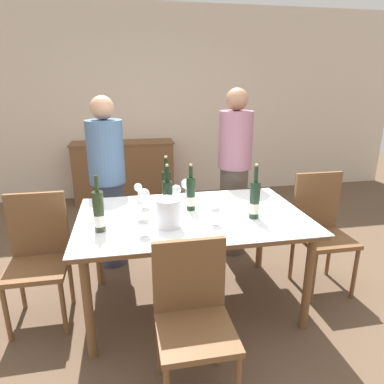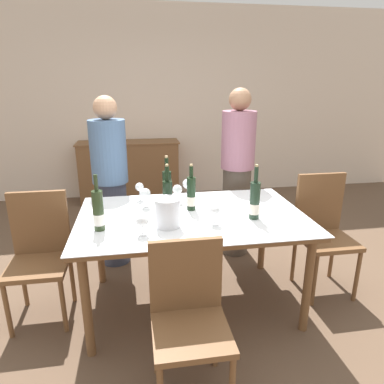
% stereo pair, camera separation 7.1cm
% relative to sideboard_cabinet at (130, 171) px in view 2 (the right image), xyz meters
% --- Properties ---
extents(ground_plane, '(12.00, 12.00, 0.00)m').
position_rel_sideboard_cabinet_xyz_m(ground_plane, '(0.51, -2.71, -0.45)').
color(ground_plane, brown).
extents(back_wall, '(8.00, 0.10, 2.80)m').
position_rel_sideboard_cabinet_xyz_m(back_wall, '(0.51, 0.29, 0.95)').
color(back_wall, beige).
rests_on(back_wall, ground_plane).
extents(sideboard_cabinet, '(1.48, 0.46, 0.89)m').
position_rel_sideboard_cabinet_xyz_m(sideboard_cabinet, '(0.00, 0.00, 0.00)').
color(sideboard_cabinet, brown).
rests_on(sideboard_cabinet, ground_plane).
extents(dining_table, '(1.69, 1.07, 0.77)m').
position_rel_sideboard_cabinet_xyz_m(dining_table, '(0.51, -2.71, 0.26)').
color(dining_table, brown).
rests_on(dining_table, ground_plane).
extents(ice_bucket, '(0.18, 0.18, 0.20)m').
position_rel_sideboard_cabinet_xyz_m(ice_bucket, '(0.31, -2.89, 0.43)').
color(ice_bucket, silver).
rests_on(ice_bucket, dining_table).
extents(wine_bottle_0, '(0.07, 0.07, 0.42)m').
position_rel_sideboard_cabinet_xyz_m(wine_bottle_0, '(0.34, -2.54, 0.47)').
color(wine_bottle_0, black).
rests_on(wine_bottle_0, dining_table).
extents(wine_bottle_1, '(0.07, 0.07, 0.38)m').
position_rel_sideboard_cabinet_xyz_m(wine_bottle_1, '(-0.15, -2.88, 0.46)').
color(wine_bottle_1, '#28381E').
rests_on(wine_bottle_1, dining_table).
extents(wine_bottle_2, '(0.07, 0.07, 0.40)m').
position_rel_sideboard_cabinet_xyz_m(wine_bottle_2, '(0.33, -2.71, 0.46)').
color(wine_bottle_2, black).
rests_on(wine_bottle_2, dining_table).
extents(wine_bottle_3, '(0.08, 0.08, 0.40)m').
position_rel_sideboard_cabinet_xyz_m(wine_bottle_3, '(0.94, -2.85, 0.46)').
color(wine_bottle_3, '#1E3323').
rests_on(wine_bottle_3, dining_table).
extents(wine_bottle_4, '(0.07, 0.07, 0.36)m').
position_rel_sideboard_cabinet_xyz_m(wine_bottle_4, '(0.52, -2.60, 0.45)').
color(wine_bottle_4, black).
rests_on(wine_bottle_4, dining_table).
extents(wine_glass_0, '(0.07, 0.07, 0.15)m').
position_rel_sideboard_cabinet_xyz_m(wine_glass_0, '(0.13, -2.29, 0.43)').
color(wine_glass_0, white).
rests_on(wine_glass_0, dining_table).
extents(wine_glass_1, '(0.08, 0.08, 0.14)m').
position_rel_sideboard_cabinet_xyz_m(wine_glass_1, '(0.63, -2.91, 0.42)').
color(wine_glass_1, white).
rests_on(wine_glass_1, dining_table).
extents(wine_glass_2, '(0.09, 0.09, 0.16)m').
position_rel_sideboard_cabinet_xyz_m(wine_glass_2, '(0.54, -2.26, 0.43)').
color(wine_glass_2, white).
rests_on(wine_glass_2, dining_table).
extents(wine_glass_3, '(0.08, 0.08, 0.14)m').
position_rel_sideboard_cabinet_xyz_m(wine_glass_3, '(0.13, -3.01, 0.42)').
color(wine_glass_3, white).
rests_on(wine_glass_3, dining_table).
extents(wine_glass_4, '(0.09, 0.09, 0.16)m').
position_rel_sideboard_cabinet_xyz_m(wine_glass_4, '(0.17, -2.48, 0.43)').
color(wine_glass_4, white).
rests_on(wine_glass_4, dining_table).
extents(wine_glass_5, '(0.08, 0.08, 0.15)m').
position_rel_sideboard_cabinet_xyz_m(wine_glass_5, '(0.43, -2.41, 0.43)').
color(wine_glass_5, white).
rests_on(wine_glass_5, dining_table).
extents(chair_right_end, '(0.42, 0.42, 1.00)m').
position_rel_sideboard_cabinet_xyz_m(chair_right_end, '(1.65, -2.62, 0.12)').
color(chair_right_end, brown).
rests_on(chair_right_end, ground_plane).
extents(chair_near_front, '(0.42, 0.42, 0.89)m').
position_rel_sideboard_cabinet_xyz_m(chair_near_front, '(0.36, -3.48, 0.06)').
color(chair_near_front, brown).
rests_on(chair_near_front, ground_plane).
extents(chair_left_end, '(0.42, 0.42, 0.96)m').
position_rel_sideboard_cabinet_xyz_m(chair_left_end, '(-0.63, -2.62, 0.09)').
color(chair_left_end, brown).
rests_on(chair_left_end, ground_plane).
extents(person_host, '(0.33, 0.33, 1.62)m').
position_rel_sideboard_cabinet_xyz_m(person_host, '(-0.14, -1.90, 0.36)').
color(person_host, '#383F56').
rests_on(person_host, ground_plane).
extents(person_guest_left, '(0.33, 0.33, 1.68)m').
position_rel_sideboard_cabinet_xyz_m(person_guest_left, '(1.10, -1.89, 0.40)').
color(person_guest_left, '#51473D').
rests_on(person_guest_left, ground_plane).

